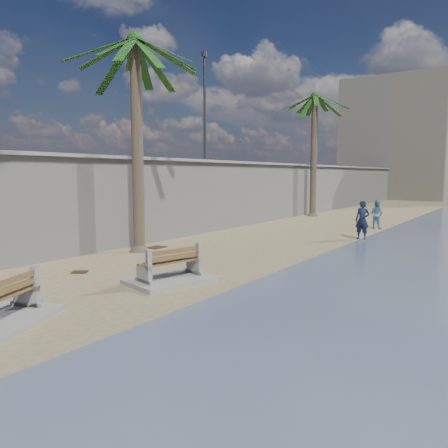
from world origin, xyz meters
The scene contains 13 objects.
ground_plane centered at (0.00, 0.00, 0.00)m, with size 140.00×140.00×0.00m, color #95825B.
seawall centered at (-5.20, 20.00, 1.75)m, with size 0.45×70.00×3.50m, color gray.
wall_cap centered at (-5.20, 20.00, 3.55)m, with size 0.80×70.00×0.12m, color gray.
end_building centered at (-2.00, 52.00, 7.00)m, with size 18.00×12.00×14.00m, color #B7AA93.
bench_near centered at (-0.27, -0.95, 0.39)m, with size 2.19×2.55×0.90m.
bench_far centered at (0.23, 3.40, 0.40)m, with size 2.00×2.51×0.92m.
palm_mid centered at (-3.90, 6.32, 7.57)m, with size 5.00×5.00×8.59m.
palm_back centered at (-4.18, 23.17, 8.02)m, with size 5.00×5.00×9.05m.
streetlight centered at (-5.10, 12.00, 6.64)m, with size 0.28×0.28×5.12m.
person_a centered at (2.04, 14.16, 1.00)m, with size 0.72×0.49×1.99m, color #131D36.
person_b centered at (1.44, 18.60, 0.85)m, with size 0.82×0.64×1.71m, color #517EA8.
debris_c centered at (-3.98, 7.29, 0.01)m, with size 0.71×0.57×0.03m, color #382616.
debris_d centered at (-2.77, 2.76, 0.01)m, with size 0.45×0.36×0.03m, color #382616.
Camera 1 is at (7.97, -5.24, 2.89)m, focal length 35.00 mm.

